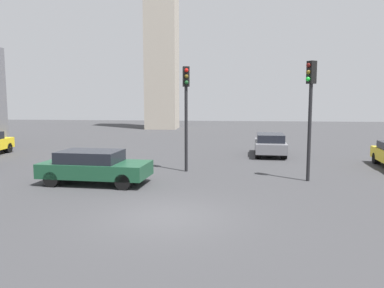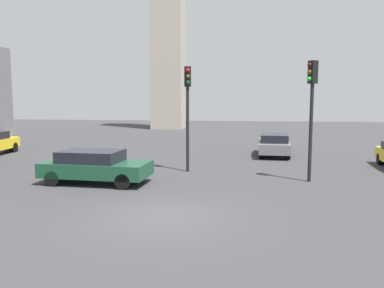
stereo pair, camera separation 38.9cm
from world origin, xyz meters
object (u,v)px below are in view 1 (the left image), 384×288
car_0 (94,166)px  car_3 (270,144)px  traffic_light_0 (186,99)px  traffic_light_1 (310,98)px

car_0 → car_3: (8.51, 9.51, -0.01)m
traffic_light_0 → traffic_light_1: size_ratio=0.99×
traffic_light_0 → traffic_light_1: (5.80, -1.72, 0.04)m
car_3 → car_0: bearing=140.6°
traffic_light_1 → car_0: (-9.48, -1.57, -2.97)m
traffic_light_0 → traffic_light_1: traffic_light_1 is taller
traffic_light_0 → car_0: size_ratio=1.11×
car_0 → traffic_light_1: bearing=13.1°
traffic_light_1 → car_3: traffic_light_1 is taller
car_0 → traffic_light_0: bearing=45.5°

